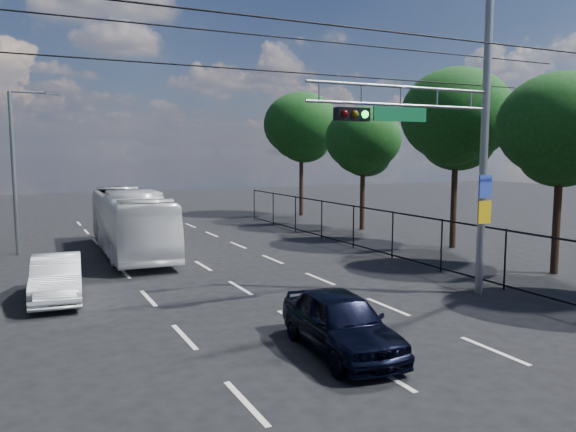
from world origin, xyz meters
TOP-DOWN VIEW (x-y plane):
  - lane_markings at (-0.00, 14.00)m, footprint 6.12×38.00m
  - signal_mast at (5.28, 7.99)m, footprint 6.43×0.39m
  - streetlight_left at (-6.33, 22.00)m, footprint 2.09×0.22m
  - utility_wires at (0.00, 8.83)m, footprint 22.00×5.04m
  - fence_right at (7.60, 12.17)m, footprint 0.06×34.03m
  - tree_right_b at (11.22, 9.02)m, footprint 4.50×4.50m
  - tree_right_c at (11.82, 15.02)m, footprint 5.10×5.10m
  - tree_right_d at (11.42, 22.02)m, footprint 4.32×4.32m
  - tree_right_e at (11.62, 30.02)m, footprint 5.28×5.28m
  - navy_hatchback at (-0.13, 5.46)m, footprint 1.99×4.16m
  - white_bus at (-2.00, 20.04)m, footprint 2.73×10.14m
  - white_van at (-5.50, 13.08)m, footprint 1.77×4.14m

SIDE VIEW (x-z plane):
  - lane_markings at x=0.00m, z-range 0.00..0.01m
  - white_van at x=-5.50m, z-range 0.00..1.33m
  - navy_hatchback at x=-0.13m, z-range 0.00..1.37m
  - fence_right at x=7.60m, z-range 0.03..2.03m
  - white_bus at x=-2.00m, z-range 0.00..2.80m
  - streetlight_left at x=-6.33m, z-range 0.40..7.48m
  - tree_right_d at x=11.42m, z-range 1.34..8.36m
  - tree_right_b at x=11.22m, z-range 1.40..8.71m
  - signal_mast at x=5.28m, z-range 0.49..9.99m
  - tree_right_c at x=11.82m, z-range 1.59..9.88m
  - tree_right_e at x=11.62m, z-range 1.65..10.23m
  - utility_wires at x=0.00m, z-range 6.86..7.60m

